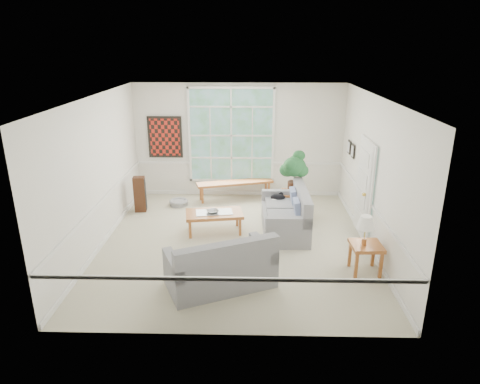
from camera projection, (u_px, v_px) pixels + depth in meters
name	position (u px, v px, depth m)	size (l,w,h in m)	color
floor	(235.00, 242.00, 8.97)	(5.50, 6.00, 0.01)	#B4AE93
ceiling	(234.00, 97.00, 7.97)	(5.50, 6.00, 0.02)	white
wall_back	(239.00, 141.00, 11.30)	(5.50, 0.02, 3.00)	white
wall_front	(226.00, 240.00, 5.64)	(5.50, 0.02, 3.00)	white
wall_left	(97.00, 173.00, 8.53)	(0.02, 6.00, 3.00)	white
wall_right	(374.00, 175.00, 8.40)	(0.02, 6.00, 3.00)	white
window_back	(231.00, 136.00, 11.21)	(2.30, 0.08, 2.40)	white
entry_door	(363.00, 187.00, 9.12)	(0.08, 0.90, 2.10)	white
door_sidelight	(371.00, 192.00, 8.49)	(0.08, 0.26, 1.90)	white
wall_art	(165.00, 137.00, 11.26)	(0.90, 0.06, 1.10)	maroon
wall_frame_near	(353.00, 151.00, 10.03)	(0.04, 0.26, 0.32)	black
wall_frame_far	(349.00, 147.00, 10.41)	(0.04, 0.26, 0.32)	black
loveseat_right	(285.00, 211.00, 9.32)	(0.94, 1.81, 0.98)	gray
loveseat_front	(220.00, 260.00, 7.24)	(1.77, 0.92, 0.96)	gray
coffee_table	(214.00, 222.00, 9.39)	(1.23, 0.67, 0.46)	#A75C29
pewter_bowl	(213.00, 211.00, 9.28)	(0.31, 0.31, 0.08)	gray
window_bench	(235.00, 190.00, 11.39)	(2.03, 0.39, 0.47)	#A75C29
end_table	(293.00, 204.00, 10.28)	(0.59, 0.59, 0.59)	#A75C29
houseplant	(294.00, 171.00, 10.05)	(0.59, 0.59, 1.01)	#1E5329
side_table	(365.00, 258.00, 7.72)	(0.55, 0.55, 0.56)	#A75C29
table_lamp	(365.00, 231.00, 7.52)	(0.32, 0.32, 0.55)	silver
pet_bed	(179.00, 202.00, 10.99)	(0.48, 0.48, 0.14)	gray
floor_speaker	(140.00, 194.00, 10.48)	(0.28, 0.22, 0.88)	#3B1F11
cat	(278.00, 197.00, 9.89)	(0.34, 0.24, 0.16)	black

